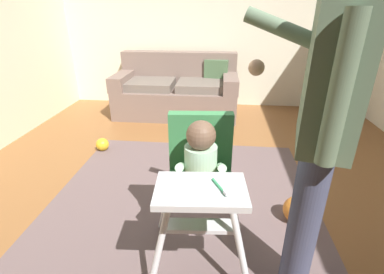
% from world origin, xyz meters
% --- Properties ---
extents(ground, '(6.14, 6.57, 0.10)m').
position_xyz_m(ground, '(0.00, 0.00, -0.05)').
color(ground, brown).
extents(wall_far, '(5.34, 0.06, 2.71)m').
position_xyz_m(wall_far, '(0.00, 2.52, 1.35)').
color(wall_far, beige).
rests_on(wall_far, ground).
extents(area_rug, '(2.14, 2.26, 0.01)m').
position_xyz_m(area_rug, '(-0.11, -0.22, 0.00)').
color(area_rug, '#645150').
rests_on(area_rug, ground).
extents(couch, '(1.74, 0.86, 0.86)m').
position_xyz_m(couch, '(-0.47, 2.00, 0.33)').
color(couch, '#796359').
rests_on(couch, ground).
extents(high_chair, '(0.65, 0.76, 0.95)m').
position_xyz_m(high_chair, '(0.07, -0.74, 0.65)').
color(high_chair, silver).
rests_on(high_chair, ground).
extents(adult_standing, '(0.50, 0.58, 1.66)m').
position_xyz_m(adult_standing, '(0.59, -0.87, 0.94)').
color(adult_standing, '#404560').
rests_on(adult_standing, ground).
extents(toy_ball, '(0.20, 0.20, 0.20)m').
position_xyz_m(toy_ball, '(0.75, -0.31, 0.10)').
color(toy_ball, orange).
rests_on(toy_ball, ground).
extents(toy_ball_second, '(0.14, 0.14, 0.14)m').
position_xyz_m(toy_ball_second, '(-1.12, 0.66, 0.07)').
color(toy_ball_second, gold).
rests_on(toy_ball_second, ground).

